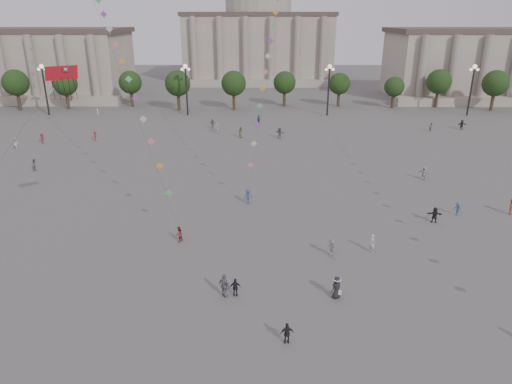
{
  "coord_description": "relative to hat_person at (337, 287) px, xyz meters",
  "views": [
    {
      "loc": [
        0.43,
        -27.53,
        19.84
      ],
      "look_at": [
        0.14,
        12.0,
        4.61
      ],
      "focal_mm": 32.0,
      "sensor_mm": 36.0,
      "label": 1
    }
  ],
  "objects": [
    {
      "name": "lamp_post_far_east",
      "position": [
        38.75,
        68.22,
        6.43
      ],
      "size": [
        2.0,
        0.9,
        10.65
      ],
      "color": "#262628",
      "rests_on": "ground"
    },
    {
      "name": "person_crowd_21",
      "position": [
        -36.69,
        30.28,
        -0.1
      ],
      "size": [
        0.7,
        0.86,
        1.65
      ],
      "primitive_type": "imported",
      "rotation": [
        0.0,
        0.0,
        1.67
      ],
      "color": "#5F5E63",
      "rests_on": "ground"
    },
    {
      "name": "lamp_post_far_west",
      "position": [
        -51.25,
        68.22,
        6.43
      ],
      "size": [
        2.0,
        0.9,
        10.65
      ],
      "color": "#262628",
      "rests_on": "ground"
    },
    {
      "name": "person_crowd_13",
      "position": [
        4.34,
        7.26,
        -0.06
      ],
      "size": [
        0.67,
        0.75,
        1.72
      ],
      "primitive_type": "imported",
      "rotation": [
        0.0,
        0.0,
        2.1
      ],
      "color": "#BBBCB7",
      "rests_on": "ground"
    },
    {
      "name": "person_crowd_8",
      "position": [
        21.21,
        15.72,
        -0.03
      ],
      "size": [
        1.25,
        1.31,
        1.79
      ],
      "primitive_type": "imported",
      "rotation": [
        0.0,
        0.0,
        0.87
      ],
      "color": "maroon",
      "rests_on": "ground"
    },
    {
      "name": "kite_flyer_1",
      "position": [
        -7.08,
        18.58,
        -0.07
      ],
      "size": [
        1.27,
        1.05,
        1.7
      ],
      "primitive_type": "imported",
      "rotation": [
        0.0,
        0.0,
        0.45
      ],
      "color": "navy",
      "rests_on": "ground"
    },
    {
      "name": "person_crowd_18",
      "position": [
        25.97,
        53.75,
        -0.11
      ],
      "size": [
        0.97,
        0.89,
        1.61
      ],
      "primitive_type": "imported",
      "rotation": [
        0.0,
        0.0,
        0.44
      ],
      "color": "#7A7554",
      "rests_on": "ground"
    },
    {
      "name": "tourist_1",
      "position": [
        -7.58,
        0.17,
        -0.17
      ],
      "size": [
        0.88,
        0.36,
        1.49
      ],
      "primitive_type": "imported",
      "rotation": [
        0.0,
        0.0,
        3.14
      ],
      "color": "black",
      "rests_on": "ground"
    },
    {
      "name": "tree_row",
      "position": [
        -6.25,
        76.22,
        4.47
      ],
      "size": [
        137.12,
        5.12,
        8.0
      ],
      "color": "#382B1C",
      "rests_on": "ground"
    },
    {
      "name": "person_crowd_10",
      "position": [
        -39.85,
        65.98,
        -0.02
      ],
      "size": [
        0.61,
        0.75,
        1.79
      ],
      "primitive_type": "imported",
      "rotation": [
        0.0,
        0.0,
        1.88
      ],
      "color": "silver",
      "rests_on": "ground"
    },
    {
      "name": "person_crowd_0",
      "position": [
        -5.95,
        58.99,
        0.03
      ],
      "size": [
        1.11,
        1.13,
        1.91
      ],
      "primitive_type": "imported",
      "rotation": [
        0.0,
        0.0,
        0.81
      ],
      "color": "#344776",
      "rests_on": "ground"
    },
    {
      "name": "person_crowd_7",
      "position": [
        15.64,
        26.92,
        -0.05
      ],
      "size": [
        1.61,
        1.38,
        1.75
      ],
      "primitive_type": "imported",
      "rotation": [
        0.0,
        0.0,
        2.5
      ],
      "color": "#B9BAB5",
      "rests_on": "ground"
    },
    {
      "name": "tourist_3",
      "position": [
        -8.4,
        0.06,
        0.05
      ],
      "size": [
        1.15,
        1.12,
        1.93
      ],
      "primitive_type": "imported",
      "rotation": [
        0.0,
        0.0,
        2.39
      ],
      "color": "slate",
      "rests_on": "ground"
    },
    {
      "name": "person_crowd_2",
      "position": [
        -41.99,
        44.42,
        -0.05
      ],
      "size": [
        1.19,
        1.29,
        1.74
      ],
      "primitive_type": "imported",
      "rotation": [
        0.0,
        0.0,
        0.94
      ],
      "color": "maroon",
      "rests_on": "ground"
    },
    {
      "name": "person_crowd_14",
      "position": [
        15.32,
        15.42,
        -0.18
      ],
      "size": [
        1.07,
        1.07,
        1.49
      ],
      "primitive_type": "imported",
      "rotation": [
        0.0,
        0.0,
        5.49
      ],
      "color": "#36587B",
      "rests_on": "ground"
    },
    {
      "name": "dragon_kite",
      "position": [
        -19.93,
        3.52,
        14.37
      ],
      "size": [
        5.54,
        6.59,
        20.57
      ],
      "color": "red",
      "rests_on": "ground"
    },
    {
      "name": "lamp_post_mid_east",
      "position": [
        8.75,
        68.22,
        6.43
      ],
      "size": [
        2.0,
        0.9,
        10.65
      ],
      "color": "#262628",
      "rests_on": "ground"
    },
    {
      "name": "person_crowd_6",
      "position": [
        0.61,
        6.35,
        -0.08
      ],
      "size": [
        1.25,
        1.05,
        1.68
      ],
      "primitive_type": "imported",
      "rotation": [
        0.0,
        0.0,
        5.82
      ],
      "color": "slate",
      "rests_on": "ground"
    },
    {
      "name": "tourist_4",
      "position": [
        -3.98,
        -5.15,
        -0.16
      ],
      "size": [
        0.93,
        0.48,
        1.52
      ],
      "primitive_type": "imported",
      "rotation": [
        0.0,
        0.0,
        3.26
      ],
      "color": "#222227",
      "rests_on": "ground"
    },
    {
      "name": "kite_flyer_0",
      "position": [
        -13.35,
        9.13,
        -0.15
      ],
      "size": [
        0.9,
        0.94,
        1.54
      ],
      "primitive_type": "imported",
      "rotation": [
        0.0,
        0.0,
        4.14
      ],
      "color": "maroon",
      "rests_on": "ground"
    },
    {
      "name": "person_crowd_9",
      "position": [
        32.22,
        55.34,
        -0.02
      ],
      "size": [
        1.71,
        0.7,
        1.79
      ],
      "primitive_type": "imported",
      "rotation": [
        0.0,
        0.0,
        0.11
      ],
      "color": "black",
      "rests_on": "ground"
    },
    {
      "name": "person_crowd_4",
      "position": [
        -13.46,
        52.42,
        0.03
      ],
      "size": [
        1.28,
        1.84,
        1.91
      ],
      "primitive_type": "imported",
      "rotation": [
        0.0,
        0.0,
        4.26
      ],
      "color": "silver",
      "rests_on": "ground"
    },
    {
      "name": "person_crowd_1",
      "position": [
        -44.6,
        40.93,
        0.01
      ],
      "size": [
        1.15,
        1.1,
        1.86
      ],
      "primitive_type": "imported",
      "rotation": [
        0.0,
        0.0,
        2.51
      ],
      "color": "silver",
      "rests_on": "ground"
    },
    {
      "name": "person_crowd_16",
      "position": [
        -14.74,
        56.07,
        -0.04
      ],
      "size": [
        1.12,
        0.71,
        1.77
      ],
      "primitive_type": "imported",
      "rotation": [
        0.0,
        0.0,
        0.29
      ],
      "color": "#5B5B60",
      "rests_on": "ground"
    },
    {
      "name": "lamp_post_mid_west",
      "position": [
        -21.25,
        68.22,
        6.43
      ],
      "size": [
        2.0,
        0.9,
        10.65
      ],
      "color": "#262628",
      "rests_on": "ground"
    },
    {
      "name": "ground",
      "position": [
        -6.25,
        -1.78,
        -0.92
      ],
      "size": [
        360.0,
        360.0,
        0.0
      ],
      "primitive_type": "plane",
      "color": "#5B5856",
      "rests_on": "ground"
    },
    {
      "name": "person_crowd_12",
      "position": [
        -2.26,
        48.37,
        0.03
      ],
      "size": [
        1.7,
        1.57,
        1.9
      ],
      "primitive_type": "imported",
      "rotation": [
        0.0,
        0.0,
        2.44
      ],
      "color": "slate",
      "rests_on": "ground"
    },
    {
      "name": "person_crowd_20",
      "position": [
        -9.06,
        48.95,
        0.02
      ],
      "size": [
        1.12,
        1.16,
        1.89
      ],
      "primitive_type": "imported",
      "rotation": [
        0.0,
        0.0,
        2.2
      ],
      "color": "#7B7355",
      "rests_on": "ground"
    },
    {
      "name": "person_crowd_17",
      "position": [
        -33.83,
        46.52,
        -0.11
      ],
      "size": [
        0.72,
        1.11,
        1.62
      ],
      "primitive_type": "imported",
      "rotation": [
        0.0,
        0.0,
        1.68
      ],
      "color": "maroon",
      "rests_on": "ground"
    },
    {
      "name": "hall_central",
      "position": [
        -6.25,
        127.44,
        13.31
      ],
      "size": [
        48.3,
        34.3,
        35.5
      ],
      "color": "#A19487",
      "rests_on": "ground"
    },
    {
      "name": "person_crowd_3",
      "position": [
        12.22,
        13.62,
        -0.09
      ],
      "size": [
        1.6,
        0.75,
        1.65
      ],
      "primitive_type": "imported",
      "rotation": [
        0.0,
        0.0,
        2.96
      ],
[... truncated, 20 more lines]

